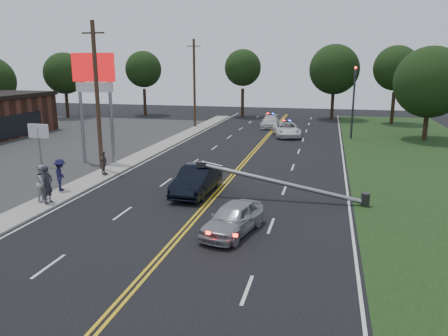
% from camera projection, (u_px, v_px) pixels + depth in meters
% --- Properties ---
extents(ground, '(120.00, 120.00, 0.00)m').
position_uv_depth(ground, '(163.00, 254.00, 17.04)').
color(ground, black).
rests_on(ground, ground).
extents(sidewalk, '(1.80, 70.00, 0.12)m').
position_uv_depth(sidewalk, '(98.00, 177.00, 28.39)').
color(sidewalk, '#9A958B').
rests_on(sidewalk, ground).
extents(centerline_yellow, '(0.36, 80.00, 0.00)m').
position_uv_depth(centerline_yellow, '(223.00, 186.00, 26.50)').
color(centerline_yellow, gold).
rests_on(centerline_yellow, ground).
extents(pylon_sign, '(3.20, 0.35, 8.00)m').
position_uv_depth(pylon_sign, '(94.00, 82.00, 31.27)').
color(pylon_sign, gray).
rests_on(pylon_sign, ground).
extents(small_sign, '(1.60, 0.14, 3.10)m').
position_uv_depth(small_sign, '(39.00, 135.00, 31.02)').
color(small_sign, gray).
rests_on(small_sign, ground).
extents(traffic_signal, '(0.28, 0.41, 7.05)m').
position_uv_depth(traffic_signal, '(354.00, 96.00, 42.56)').
color(traffic_signal, '#2D2D30').
rests_on(traffic_signal, ground).
extents(fallen_streetlight, '(9.36, 0.44, 1.91)m').
position_uv_depth(fallen_streetlight, '(290.00, 185.00, 23.45)').
color(fallen_streetlight, '#2D2D30').
rests_on(fallen_streetlight, ground).
extents(utility_pole_mid, '(1.60, 0.28, 10.00)m').
position_uv_depth(utility_pole_mid, '(97.00, 97.00, 29.30)').
color(utility_pole_mid, '#382619').
rests_on(utility_pole_mid, ground).
extents(utility_pole_far, '(1.60, 0.28, 10.00)m').
position_uv_depth(utility_pole_far, '(194.00, 83.00, 50.11)').
color(utility_pole_far, '#382619').
rests_on(utility_pole_far, ground).
extents(tree_4, '(5.56, 5.56, 8.79)m').
position_uv_depth(tree_4, '(64.00, 73.00, 59.18)').
color(tree_4, black).
rests_on(tree_4, ground).
extents(tree_5, '(5.10, 5.10, 9.07)m').
position_uv_depth(tree_5, '(143.00, 69.00, 61.96)').
color(tree_5, black).
rests_on(tree_5, ground).
extents(tree_6, '(5.03, 5.03, 9.26)m').
position_uv_depth(tree_6, '(243.00, 68.00, 60.19)').
color(tree_6, black).
rests_on(tree_6, ground).
extents(tree_7, '(6.52, 6.52, 9.81)m').
position_uv_depth(tree_7, '(334.00, 69.00, 57.32)').
color(tree_7, black).
rests_on(tree_7, ground).
extents(tree_8, '(5.43, 5.43, 9.47)m').
position_uv_depth(tree_8, '(396.00, 68.00, 52.84)').
color(tree_8, black).
rests_on(tree_8, ground).
extents(tree_9, '(6.75, 6.75, 8.93)m').
position_uv_depth(tree_9, '(430.00, 82.00, 41.46)').
color(tree_9, black).
rests_on(tree_9, ground).
extents(crashed_sedan, '(1.86, 4.95, 1.61)m').
position_uv_depth(crashed_sedan, '(197.00, 180.00, 24.84)').
color(crashed_sedan, black).
rests_on(crashed_sedan, ground).
extents(waiting_sedan, '(2.53, 4.30, 1.37)m').
position_uv_depth(waiting_sedan, '(233.00, 218.00, 18.98)').
color(waiting_sedan, '#A0A2A7').
rests_on(waiting_sedan, ground).
extents(emergency_a, '(3.53, 5.62, 1.45)m').
position_uv_depth(emergency_a, '(286.00, 129.00, 44.59)').
color(emergency_a, white).
rests_on(emergency_a, ground).
extents(emergency_b, '(2.18, 4.85, 1.38)m').
position_uv_depth(emergency_b, '(270.00, 122.00, 50.87)').
color(emergency_b, silver).
rests_on(emergency_b, ground).
extents(bystander_a, '(0.50, 0.74, 2.01)m').
position_uv_depth(bystander_a, '(47.00, 184.00, 22.71)').
color(bystander_a, '#282930').
rests_on(bystander_a, sidewalk).
extents(bystander_b, '(0.83, 1.01, 1.93)m').
position_uv_depth(bystander_b, '(44.00, 183.00, 23.16)').
color(bystander_b, '#B5B5BA').
rests_on(bystander_b, sidewalk).
extents(bystander_c, '(1.13, 1.37, 1.85)m').
position_uv_depth(bystander_c, '(61.00, 175.00, 25.00)').
color(bystander_c, '#19183D').
rests_on(bystander_c, sidewalk).
extents(bystander_d, '(0.44, 0.95, 1.58)m').
position_uv_depth(bystander_d, '(103.00, 163.00, 28.64)').
color(bystander_d, '#5B4E49').
rests_on(bystander_d, sidewalk).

